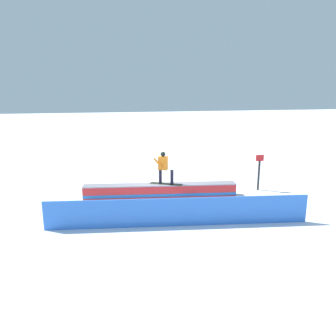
# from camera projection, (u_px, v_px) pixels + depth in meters

# --- Properties ---
(ground_plane) EXTENTS (120.00, 120.00, 0.00)m
(ground_plane) POSITION_uv_depth(u_px,v_px,m) (160.00, 197.00, 14.87)
(ground_plane) COLOR white
(grind_box) EXTENTS (6.90, 1.51, 0.60)m
(grind_box) POSITION_uv_depth(u_px,v_px,m) (160.00, 191.00, 14.80)
(grind_box) COLOR red
(grind_box) RESTS_ON ground_plane
(snowboarder) EXTENTS (1.45, 0.93, 1.48)m
(snowboarder) POSITION_uv_depth(u_px,v_px,m) (164.00, 167.00, 14.59)
(snowboarder) COLOR black
(snowboarder) RESTS_ON grind_box
(safety_fence) EXTENTS (9.31, 1.36, 1.05)m
(safety_fence) POSITION_uv_depth(u_px,v_px,m) (179.00, 212.00, 11.55)
(safety_fence) COLOR #3675E1
(safety_fence) RESTS_ON ground_plane
(trail_marker) EXTENTS (0.40, 0.10, 1.74)m
(trail_marker) POSITION_uv_depth(u_px,v_px,m) (259.00, 171.00, 15.69)
(trail_marker) COLOR #262628
(trail_marker) RESTS_ON ground_plane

